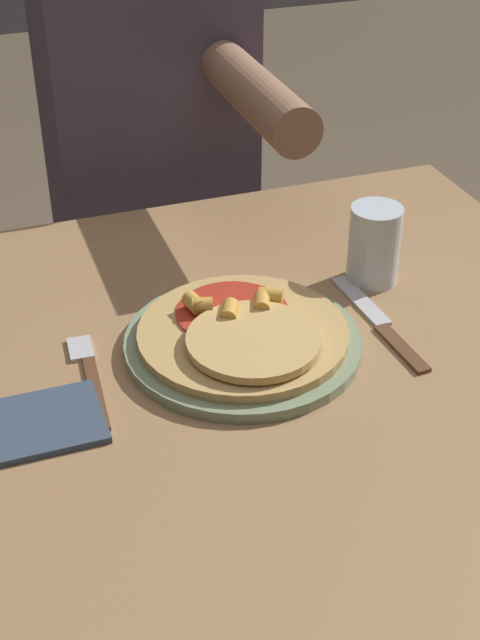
{
  "coord_description": "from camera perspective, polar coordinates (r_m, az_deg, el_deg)",
  "views": [
    {
      "loc": [
        -0.29,
        -0.77,
        1.34
      ],
      "look_at": [
        -0.0,
        0.04,
        0.76
      ],
      "focal_mm": 50.0,
      "sensor_mm": 36.0,
      "label": 1
    }
  ],
  "objects": [
    {
      "name": "dining_table",
      "position": [
        1.1,
        0.79,
        -7.94
      ],
      "size": [
        0.94,
        0.85,
        0.72
      ],
      "color": "#9E754C",
      "rests_on": "ground_plane"
    },
    {
      "name": "plate",
      "position": [
        1.04,
        0.0,
        -1.5
      ],
      "size": [
        0.28,
        0.28,
        0.01
      ],
      "color": "gray",
      "rests_on": "dining_table"
    },
    {
      "name": "person_diner",
      "position": [
        1.56,
        -5.65,
        9.89
      ],
      "size": [
        0.33,
        0.52,
        1.22
      ],
      "color": "#2D2D38",
      "rests_on": "ground_plane"
    },
    {
      "name": "pizza",
      "position": [
        1.03,
        0.1,
        -0.86
      ],
      "size": [
        0.25,
        0.25,
        0.04
      ],
      "color": "tan",
      "rests_on": "plate"
    },
    {
      "name": "drinking_glass",
      "position": [
        1.16,
        8.58,
        4.79
      ],
      "size": [
        0.07,
        0.07,
        0.11
      ],
      "color": "silver",
      "rests_on": "dining_table"
    },
    {
      "name": "fork",
      "position": [
        1.02,
        -9.62,
        -3.42
      ],
      "size": [
        0.03,
        0.18,
        0.0
      ],
      "color": "brown",
      "rests_on": "dining_table"
    },
    {
      "name": "knife",
      "position": [
        1.1,
        8.96,
        -0.2
      ],
      "size": [
        0.03,
        0.22,
        0.0
      ],
      "color": "brown",
      "rests_on": "dining_table"
    },
    {
      "name": "napkin",
      "position": [
        0.96,
        -13.13,
        -6.56
      ],
      "size": [
        0.15,
        0.1,
        0.01
      ],
      "color": "#38475B",
      "rests_on": "dining_table"
    }
  ]
}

